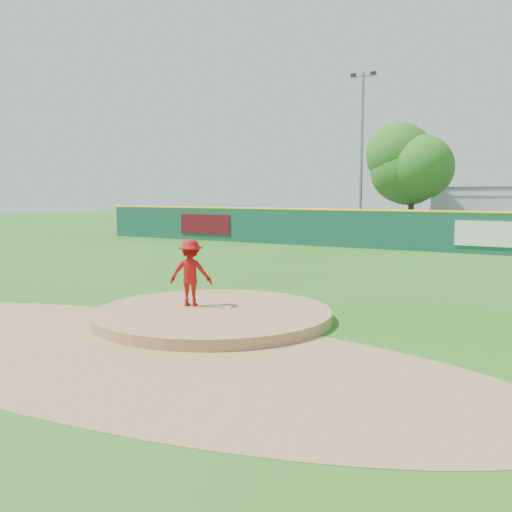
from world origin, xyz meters
The scene contains 12 objects.
ground centered at (0.00, 0.00, 0.00)m, with size 120.00×120.00×0.00m, color #286B19.
pitchers_mound centered at (0.00, 0.00, 0.00)m, with size 5.50×5.50×0.50m, color #9E774C.
pitching_rubber centered at (0.00, 0.30, 0.27)m, with size 0.60×0.15×0.04m, color white.
infield_dirt_arc centered at (0.00, -3.00, 0.01)m, with size 15.40×15.40×0.01m, color #9E774C.
parking_lot centered at (0.00, 27.00, 0.01)m, with size 44.00×16.00×0.02m, color #38383A.
pitcher centered at (-0.72, 0.12, 1.05)m, with size 1.03×0.59×1.59m, color #9D0F0D.
van centered at (-0.47, 20.51, 0.69)m, with size 2.22×4.82×1.34m, color white.
fence_banners centered at (-4.46, 17.92, 1.00)m, with size 20.11×0.04×1.20m.
playground_slide centered at (-15.44, 21.93, 0.69)m, with size 0.88×2.48×1.37m.
outfield_fence centered at (0.00, 18.00, 1.09)m, with size 40.00×0.14×2.07m.
deciduous_tree centered at (-2.00, 25.00, 4.55)m, with size 5.60×5.60×7.36m.
light_pole_left centered at (-6.00, 27.00, 6.05)m, with size 1.75×0.25×11.00m.
Camera 1 is at (7.31, -10.77, 2.95)m, focal length 40.00 mm.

